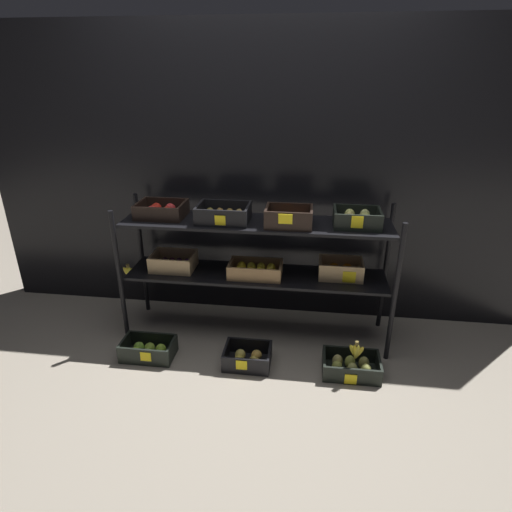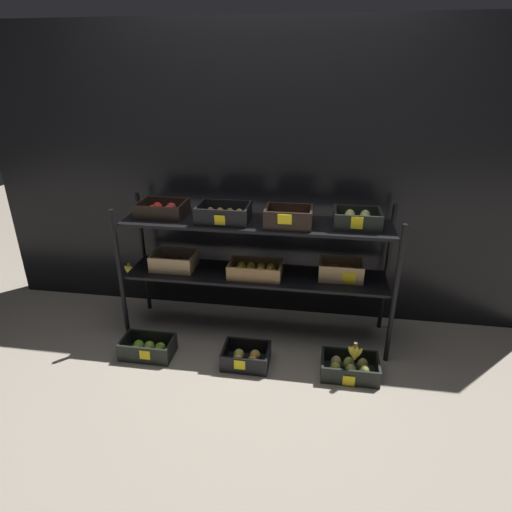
% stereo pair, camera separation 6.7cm
% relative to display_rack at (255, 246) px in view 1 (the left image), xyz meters
% --- Properties ---
extents(ground_plane, '(10.00, 10.00, 0.00)m').
position_rel_display_rack_xyz_m(ground_plane, '(0.00, 0.00, -0.70)').
color(ground_plane, gray).
extents(storefront_wall, '(4.25, 0.12, 2.14)m').
position_rel_display_rack_xyz_m(storefront_wall, '(0.00, 0.41, 0.37)').
color(storefront_wall, black).
rests_on(storefront_wall, ground_plane).
extents(display_rack, '(1.96, 0.45, 1.00)m').
position_rel_display_rack_xyz_m(display_rack, '(0.00, 0.00, 0.00)').
color(display_rack, black).
rests_on(display_rack, ground_plane).
extents(crate_ground_apple_green, '(0.35, 0.22, 0.13)m').
position_rel_display_rack_xyz_m(crate_ground_apple_green, '(-0.69, -0.40, -0.65)').
color(crate_ground_apple_green, black).
rests_on(crate_ground_apple_green, ground_plane).
extents(crate_ground_apple_gold, '(0.31, 0.24, 0.12)m').
position_rel_display_rack_xyz_m(crate_ground_apple_gold, '(-0.00, -0.39, -0.65)').
color(crate_ground_apple_gold, black).
rests_on(crate_ground_apple_gold, ground_plane).
extents(crate_ground_pear, '(0.37, 0.25, 0.12)m').
position_rel_display_rack_xyz_m(crate_ground_pear, '(0.68, -0.39, -0.65)').
color(crate_ground_pear, black).
rests_on(crate_ground_pear, ground_plane).
extents(banana_bunch_loose, '(0.11, 0.04, 0.13)m').
position_rel_display_rack_xyz_m(banana_bunch_loose, '(0.70, -0.40, -0.52)').
color(banana_bunch_loose, brown).
rests_on(banana_bunch_loose, crate_ground_pear).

